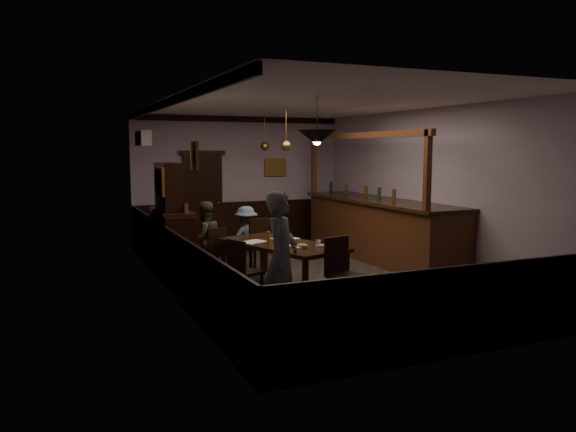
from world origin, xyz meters
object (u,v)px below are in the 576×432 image
chair_near (342,269)px  person_seated_right (246,238)px  soda_can (286,239)px  chair_side (242,268)px  person_standing (281,256)px  coffee_cup (318,242)px  dining_table (281,247)px  bar_counter (380,228)px  chair_far_left (214,251)px  sideboard (172,231)px  chair_far_right (255,243)px  person_seated_left (205,239)px  pendant_iron (317,138)px  pendant_brass_far (265,146)px

chair_near → person_seated_right: size_ratio=0.84×
chair_near → soda_can: bearing=92.1°
chair_side → person_standing: (0.19, -1.04, 0.34)m
chair_side → coffee_cup: chair_side is taller
dining_table → coffee_cup: (0.43, -0.45, 0.11)m
bar_counter → dining_table: bearing=-151.6°
person_seated_right → bar_counter: bar_counter is taller
chair_far_left → sideboard: size_ratio=0.45×
chair_far_right → coffee_cup: (0.38, -1.80, 0.25)m
chair_far_right → coffee_cup: chair_far_right is taller
person_standing → person_seated_right: bearing=31.3°
dining_table → person_seated_left: 1.61m
dining_table → person_standing: person_standing is taller
dining_table → chair_far_right: bearing=87.8°
pendant_iron → pendant_brass_far: size_ratio=0.88×
chair_far_left → chair_far_right: 0.90m
person_standing → pendant_iron: pendant_iron is taller
chair_far_left → bar_counter: 3.64m
chair_far_right → pendant_iron: bearing=78.1°
chair_side → pendant_brass_far: bearing=-45.7°
chair_far_right → sideboard: size_ratio=0.50×
chair_far_right → dining_table: bearing=70.9°
coffee_cup → sideboard: 2.76m
dining_table → pendant_iron: bearing=-72.6°
soda_can → person_standing: bearing=-115.1°
pendant_brass_far → person_seated_left: bearing=-131.4°
chair_near → sideboard: 3.40m
dining_table → chair_far_left: chair_far_left is taller
chair_near → pendant_iron: bearing=94.3°
person_standing → person_seated_right: (0.60, 3.12, -0.25)m
person_seated_right → bar_counter: 2.84m
chair_side → person_standing: 1.11m
bar_counter → pendant_brass_far: pendant_brass_far is taller
person_seated_right → coffee_cup: size_ratio=14.86×
person_seated_left → person_seated_right: person_seated_left is taller
chair_near → soda_can: chair_near is taller
person_seated_left → sideboard: 0.59m
chair_far_right → coffee_cup: size_ratio=12.49×
pendant_brass_far → chair_side: bearing=-115.3°
person_seated_left → coffee_cup: person_seated_left is taller
chair_far_right → bar_counter: bearing=166.6°
sideboard → person_seated_left: bearing=-28.2°
chair_side → person_standing: bearing=170.2°
person_seated_left → bar_counter: bar_counter is taller
person_seated_right → bar_counter: bearing=166.5°
chair_far_left → soda_can: (0.86, -1.13, 0.31)m
chair_far_left → bar_counter: bar_counter is taller
chair_far_right → soda_can: chair_far_right is taller
person_standing → sideboard: bearing=56.0°
person_seated_left → person_standing: bearing=81.7°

